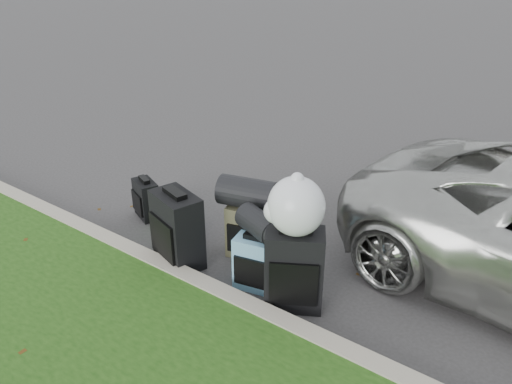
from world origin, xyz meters
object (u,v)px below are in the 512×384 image
Objects in this scene: suitcase_olive at (248,231)px; suitcase_teal at (255,263)px; suitcase_large_black_right at (294,270)px; tote_green at (169,210)px; tote_navy at (188,220)px; suitcase_large_black_left at (178,230)px; suitcase_small_black at (146,199)px.

suitcase_olive reaches higher than suitcase_teal.
suitcase_olive is 0.75× the size of suitcase_large_black_right.
tote_green is (-1.18, -0.00, -0.11)m from suitcase_olive.
suitcase_large_black_right reaches higher than tote_navy.
suitcase_large_black_left reaches higher than suitcase_olive.
suitcase_large_black_left is at bearing 175.83° from suitcase_teal.
suitcase_olive is at bearing 65.14° from suitcase_large_black_left.
tote_navy is (-1.74, 0.44, -0.26)m from suitcase_large_black_right.
suitcase_large_black_right is 2.12× the size of tote_green.
suitcase_small_black is at bearing 170.55° from suitcase_large_black_left.
tote_navy is (0.64, 0.05, -0.10)m from suitcase_small_black.
suitcase_small_black is at bearing 140.57° from suitcase_large_black_right.
suitcase_small_black is 0.60× the size of suitcase_large_black_left.
suitcase_large_black_left is at bearing -52.77° from tote_green.
suitcase_teal is at bearing 11.29° from suitcase_small_black.
suitcase_large_black_right reaches higher than suitcase_teal.
suitcase_large_black_left is at bearing -3.58° from suitcase_small_black.
suitcase_teal is at bearing -6.98° from tote_navy.
suitcase_small_black reaches higher than tote_green.
suitcase_teal is (0.89, 0.13, -0.13)m from suitcase_large_black_left.
suitcase_small_black is at bearing 166.15° from suitcase_olive.
tote_navy is at bearing 26.63° from suitcase_small_black.
tote_green is at bearing -167.31° from tote_navy.
suitcase_large_black_right is (2.38, -0.39, 0.15)m from suitcase_small_black.
suitcase_large_black_right reaches higher than suitcase_small_black.
suitcase_large_black_right is 2.09m from tote_green.
suitcase_large_black_left is 1.37× the size of suitcase_olive.
tote_green is at bearing 152.81° from suitcase_teal.
suitcase_large_black_right is at bearing -42.69° from suitcase_olive.
suitcase_large_black_left is 1.35m from suitcase_large_black_right.
tote_navy is at bearing 149.42° from suitcase_teal.
suitcase_olive is 0.96m from suitcase_large_black_right.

